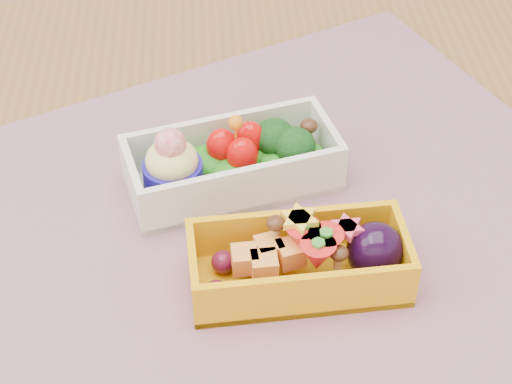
{
  "coord_description": "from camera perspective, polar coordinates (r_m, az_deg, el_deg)",
  "views": [
    {
      "loc": [
        -0.05,
        -0.46,
        1.23
      ],
      "look_at": [
        -0.01,
        0.02,
        0.79
      ],
      "focal_mm": 59.06,
      "sensor_mm": 36.0,
      "label": 1
    }
  ],
  "objects": [
    {
      "name": "placemat",
      "position": [
        0.68,
        -0.61,
        -2.7
      ],
      "size": [
        0.72,
        0.66,
        0.0
      ],
      "primitive_type": "cube",
      "rotation": [
        0.0,
        0.0,
        0.43
      ],
      "color": "#9E6D7C",
      "rests_on": "table"
    },
    {
      "name": "bento_yellow",
      "position": [
        0.62,
        3.26,
        -4.66
      ],
      "size": [
        0.17,
        0.08,
        0.05
      ],
      "rotation": [
        0.0,
        0.0,
        0.06
      ],
      "color": "#E8A10B",
      "rests_on": "placemat"
    },
    {
      "name": "table",
      "position": [
        0.74,
        1.27,
        -9.03
      ],
      "size": [
        1.2,
        0.8,
        0.75
      ],
      "color": "brown",
      "rests_on": "ground"
    },
    {
      "name": "bento_white",
      "position": [
        0.7,
        -1.68,
        1.99
      ],
      "size": [
        0.19,
        0.12,
        0.07
      ],
      "rotation": [
        0.0,
        0.0,
        0.26
      ],
      "color": "silver",
      "rests_on": "placemat"
    }
  ]
}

